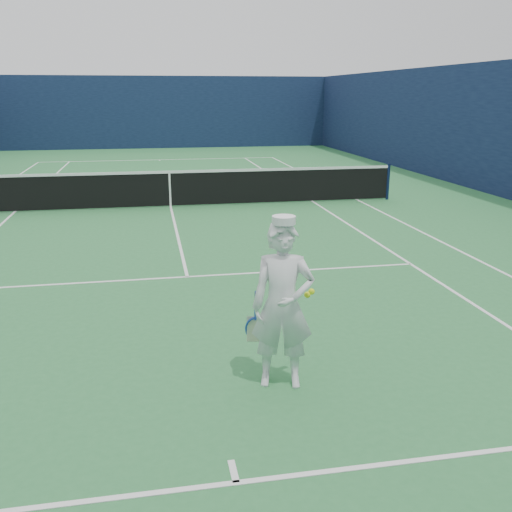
# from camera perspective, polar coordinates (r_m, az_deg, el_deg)

# --- Properties ---
(ground) EXTENTS (80.00, 80.00, 0.00)m
(ground) POSITION_cam_1_polar(r_m,az_deg,el_deg) (16.08, -8.53, 4.87)
(ground) COLOR #2C733B
(ground) RESTS_ON ground
(court_markings) EXTENTS (11.03, 23.83, 0.01)m
(court_markings) POSITION_cam_1_polar(r_m,az_deg,el_deg) (16.08, -8.53, 4.89)
(court_markings) COLOR white
(court_markings) RESTS_ON ground
(windscreen_fence) EXTENTS (20.12, 36.12, 4.00)m
(windscreen_fence) POSITION_cam_1_polar(r_m,az_deg,el_deg) (15.82, -8.83, 12.00)
(windscreen_fence) COLOR #0F1C3A
(windscreen_fence) RESTS_ON ground
(tennis_net) EXTENTS (12.88, 0.09, 1.07)m
(tennis_net) POSITION_cam_1_polar(r_m,az_deg,el_deg) (15.98, -8.61, 6.82)
(tennis_net) COLOR #141E4C
(tennis_net) RESTS_ON ground
(tennis_player) EXTENTS (0.75, 0.62, 1.86)m
(tennis_player) POSITION_cam_1_polar(r_m,az_deg,el_deg) (5.99, 2.67, -4.93)
(tennis_player) COLOR white
(tennis_player) RESTS_ON ground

